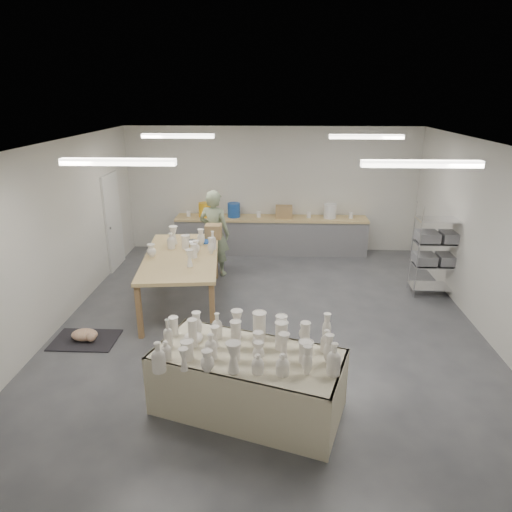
{
  "coord_description": "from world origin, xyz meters",
  "views": [
    {
      "loc": [
        0.1,
        -6.96,
        3.72
      ],
      "look_at": [
        -0.23,
        0.49,
        1.05
      ],
      "focal_mm": 32.0,
      "sensor_mm": 36.0,
      "label": 1
    }
  ],
  "objects_px": {
    "drying_table": "(248,378)",
    "potter": "(215,233)",
    "work_table": "(185,253)",
    "red_stool": "(217,256)"
  },
  "relations": [
    {
      "from": "work_table",
      "to": "red_stool",
      "type": "height_order",
      "value": "work_table"
    },
    {
      "from": "drying_table",
      "to": "red_stool",
      "type": "bearing_deg",
      "value": 119.53
    },
    {
      "from": "drying_table",
      "to": "red_stool",
      "type": "relative_size",
      "value": 6.08
    },
    {
      "from": "red_stool",
      "to": "work_table",
      "type": "bearing_deg",
      "value": -102.14
    },
    {
      "from": "work_table",
      "to": "potter",
      "type": "xyz_separation_m",
      "value": [
        0.36,
        1.39,
        -0.03
      ]
    },
    {
      "from": "potter",
      "to": "red_stool",
      "type": "bearing_deg",
      "value": -72.01
    },
    {
      "from": "work_table",
      "to": "potter",
      "type": "height_order",
      "value": "potter"
    },
    {
      "from": "work_table",
      "to": "potter",
      "type": "bearing_deg",
      "value": 69.43
    },
    {
      "from": "drying_table",
      "to": "potter",
      "type": "height_order",
      "value": "potter"
    },
    {
      "from": "drying_table",
      "to": "work_table",
      "type": "xyz_separation_m",
      "value": [
        -1.33,
        3.1,
        0.51
      ]
    }
  ]
}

